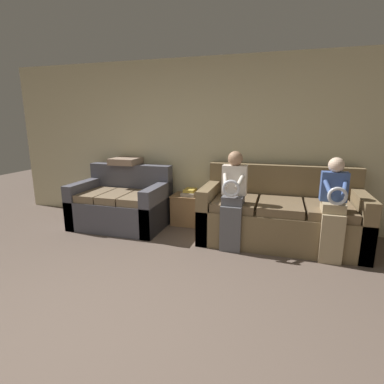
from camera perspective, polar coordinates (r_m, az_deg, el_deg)
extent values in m
plane|color=brown|center=(2.55, -19.35, -26.61)|extent=(14.00, 14.00, 0.00)
cube|color=beige|center=(4.80, 1.51, 9.32)|extent=(6.72, 0.06, 2.55)
cube|color=brown|center=(4.25, 16.23, -6.04)|extent=(2.09, 0.99, 0.47)
cube|color=brown|center=(4.51, 16.70, 1.62)|extent=(2.09, 0.20, 0.53)
cube|color=brown|center=(4.31, 3.45, -3.41)|extent=(0.16, 0.99, 0.74)
cube|color=brown|center=(4.33, 29.23, -5.06)|extent=(0.16, 0.99, 0.74)
cube|color=brown|center=(4.11, 8.25, -2.05)|extent=(0.55, 0.75, 0.11)
cube|color=brown|center=(4.07, 16.48, -2.61)|extent=(0.55, 0.75, 0.11)
cube|color=brown|center=(4.12, 24.69, -3.11)|extent=(0.55, 0.75, 0.11)
cube|color=#4C4C56|center=(4.83, -13.32, -3.74)|extent=(1.39, 0.94, 0.45)
cube|color=#4C4C56|center=(5.03, -11.54, 2.47)|extent=(1.39, 0.20, 0.48)
cube|color=#4C4C56|center=(5.12, -19.37, -1.77)|extent=(0.16, 0.94, 0.69)
cube|color=#4C4C56|center=(4.53, -6.63, -3.01)|extent=(0.16, 0.94, 0.69)
cube|color=#7A664C|center=(4.86, -17.72, -0.51)|extent=(0.33, 0.70, 0.11)
cube|color=#7A664C|center=(4.67, -14.10, -0.81)|extent=(0.33, 0.70, 0.11)
cube|color=#7A664C|center=(4.50, -10.20, -1.14)|extent=(0.33, 0.70, 0.11)
cube|color=#56565B|center=(3.80, 7.35, -7.02)|extent=(0.26, 0.10, 0.58)
cube|color=#56565B|center=(3.83, 7.85, -1.44)|extent=(0.26, 0.28, 0.11)
cube|color=silver|center=(3.85, 8.12, 2.30)|extent=(0.31, 0.14, 0.37)
sphere|color=#A37A5B|center=(3.81, 8.25, 6.32)|extent=(0.19, 0.19, 0.19)
torus|color=silver|center=(3.60, 7.45, 0.65)|extent=(0.22, 0.04, 0.22)
cylinder|color=silver|center=(3.73, 6.37, 2.43)|extent=(0.12, 0.31, 0.21)
cylinder|color=silver|center=(3.70, 9.29, 2.26)|extent=(0.12, 0.31, 0.21)
cube|color=tan|center=(3.82, 25.03, -8.15)|extent=(0.25, 0.10, 0.58)
cube|color=tan|center=(3.85, 25.24, -2.57)|extent=(0.25, 0.28, 0.11)
cube|color=#3D5693|center=(3.86, 25.43, 0.95)|extent=(0.29, 0.14, 0.34)
sphere|color=beige|center=(3.82, 25.80, 4.65)|extent=(0.18, 0.18, 0.18)
torus|color=silver|center=(3.61, 25.96, -0.72)|extent=(0.21, 0.04, 0.21)
cylinder|color=#3D5693|center=(3.71, 24.40, 1.01)|extent=(0.12, 0.31, 0.20)
cylinder|color=#3D5693|center=(3.74, 27.12, 0.83)|extent=(0.12, 0.31, 0.20)
cube|color=olive|center=(4.78, -0.57, -3.35)|extent=(0.50, 0.38, 0.48)
cube|color=#9A724A|center=(4.72, -0.58, -0.67)|extent=(0.52, 0.40, 0.02)
cube|color=gray|center=(4.70, -0.47, -0.31)|extent=(0.21, 0.28, 0.05)
cube|color=gold|center=(4.71, -0.38, 0.33)|extent=(0.17, 0.23, 0.04)
cube|color=gray|center=(5.02, -12.51, 5.77)|extent=(0.43, 0.43, 0.10)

